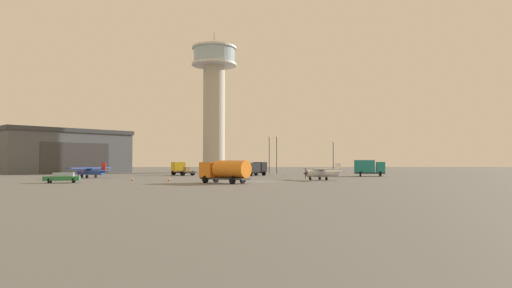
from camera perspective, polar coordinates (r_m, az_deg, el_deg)
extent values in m
plane|color=#60605E|center=(64.48, 0.87, -4.74)|extent=(400.00, 400.00, 0.00)
cylinder|color=#B2AD9E|center=(122.11, -5.54, 3.19)|extent=(5.84, 5.84, 28.84)
cylinder|color=silver|center=(124.39, -5.51, 9.95)|extent=(12.06, 12.06, 0.60)
cylinder|color=#99B7C6|center=(124.89, -5.51, 10.97)|extent=(11.10, 11.10, 3.95)
cylinder|color=silver|center=(125.42, -5.50, 11.96)|extent=(12.06, 12.06, 0.50)
cylinder|color=#38383D|center=(126.00, -5.50, 12.95)|extent=(0.16, 0.16, 4.00)
cube|color=#4C5159|center=(125.75, -23.81, -1.11)|extent=(35.39, 35.49, 9.90)
cube|color=#35393E|center=(125.97, -23.76, 1.37)|extent=(36.24, 36.34, 1.00)
cube|color=#38383A|center=(116.51, -21.99, -1.67)|extent=(11.79, 11.96, 7.42)
cylinder|color=#B7BABF|center=(69.46, 8.12, -3.67)|extent=(5.38, 3.17, 1.07)
cone|color=#38383D|center=(67.95, 6.04, -3.71)|extent=(1.02, 1.00, 0.75)
cube|color=#38383D|center=(67.95, 6.04, -3.71)|extent=(0.08, 0.10, 1.65)
cube|color=#B7BABF|center=(69.31, 7.93, -3.16)|extent=(4.70, 8.45, 0.17)
cylinder|color=white|center=(70.49, 7.34, -3.44)|extent=(0.41, 0.81, 1.18)
cylinder|color=white|center=(68.15, 8.56, -3.47)|extent=(0.41, 0.81, 1.18)
cube|color=#99B7C6|center=(68.90, 7.39, -3.44)|extent=(1.22, 1.17, 0.61)
cone|color=#B7BABF|center=(71.05, 10.11, -3.56)|extent=(1.44, 1.23, 0.81)
cube|color=white|center=(71.04, 10.10, -3.00)|extent=(0.91, 0.48, 1.47)
cube|color=#B7BABF|center=(71.05, 10.11, -3.45)|extent=(1.77, 2.69, 0.09)
cylinder|color=black|center=(68.40, 6.65, -4.37)|extent=(0.34, 0.53, 0.52)
cylinder|color=black|center=(70.38, 7.83, -4.30)|extent=(0.34, 0.53, 0.52)
cylinder|color=black|center=(68.77, 8.67, -4.35)|extent=(0.34, 0.53, 0.52)
cylinder|color=#2847A8|center=(83.68, -20.35, -3.29)|extent=(5.50, 3.52, 1.11)
cone|color=#38383D|center=(85.91, -21.72, -3.24)|extent=(1.07, 1.06, 0.78)
cube|color=#38383D|center=(85.91, -21.72, -3.24)|extent=(0.09, 0.10, 1.70)
cube|color=#2847A8|center=(83.87, -20.47, -2.85)|extent=(5.25, 8.61, 0.18)
cylinder|color=red|center=(84.86, -19.76, -3.10)|extent=(0.46, 0.82, 1.22)
cylinder|color=red|center=(82.90, -21.20, -3.10)|extent=(0.46, 0.82, 1.22)
cube|color=#99B7C6|center=(84.46, -20.84, -3.07)|extent=(1.28, 1.24, 0.63)
cone|color=#2847A8|center=(81.50, -18.90, -3.28)|extent=(1.50, 1.31, 0.83)
cube|color=red|center=(81.49, -18.89, -2.77)|extent=(0.93, 0.54, 1.52)
cube|color=#2847A8|center=(81.50, -18.90, -3.18)|extent=(1.93, 2.77, 0.09)
cylinder|color=black|center=(85.28, -21.34, -3.81)|extent=(0.37, 0.55, 0.54)
cylinder|color=black|center=(84.25, -19.78, -3.85)|extent=(0.37, 0.55, 0.54)
cylinder|color=black|center=(82.90, -20.77, -3.87)|extent=(0.37, 0.55, 0.54)
cube|color=#38383D|center=(90.57, 13.92, -3.58)|extent=(6.04, 3.04, 0.24)
cube|color=teal|center=(90.68, 15.23, -2.84)|extent=(2.06, 2.71, 2.06)
cube|color=#99B7C6|center=(90.74, 15.70, -2.58)|extent=(0.48, 2.05, 1.03)
cube|color=teal|center=(90.51, 13.31, -2.75)|extent=(4.26, 3.15, 2.41)
cylinder|color=black|center=(91.80, 15.15, -3.63)|extent=(0.46, 1.03, 1.00)
cylinder|color=black|center=(89.61, 15.25, -3.66)|extent=(0.46, 1.03, 1.00)
cylinder|color=black|center=(91.61, 12.81, -3.65)|extent=(0.46, 1.03, 1.00)
cylinder|color=black|center=(89.41, 12.85, -3.69)|extent=(0.46, 1.03, 1.00)
cube|color=#38383D|center=(91.08, -0.62, -3.64)|extent=(5.51, 5.95, 0.24)
cube|color=black|center=(92.76, 0.30, -2.92)|extent=(2.93, 2.86, 2.02)
cube|color=#99B7C6|center=(93.38, 0.62, -2.67)|extent=(1.57, 1.37, 1.01)
cube|color=black|center=(90.29, -1.05, -2.98)|extent=(4.53, 4.71, 1.89)
cylinder|color=black|center=(93.43, -0.22, -3.69)|extent=(0.94, 0.86, 1.00)
cylinder|color=black|center=(92.05, 0.78, -3.71)|extent=(0.94, 0.86, 1.00)
cylinder|color=black|center=(90.40, -1.91, -3.73)|extent=(0.94, 0.86, 1.00)
cylinder|color=black|center=(88.98, -0.90, -3.75)|extent=(0.94, 0.86, 1.00)
cube|color=#38383D|center=(94.53, -9.38, -3.57)|extent=(5.55, 7.01, 0.24)
cube|color=gold|center=(96.85, -9.99, -2.86)|extent=(3.14, 3.01, 2.03)
cube|color=#99B7C6|center=(97.71, -10.21, -2.61)|extent=(1.78, 1.21, 1.02)
cube|color=brown|center=(93.48, -9.09, -3.46)|extent=(4.70, 5.37, 0.16)
cube|color=#997547|center=(93.04, -8.96, -3.14)|extent=(1.41, 1.41, 0.90)
cylinder|color=black|center=(96.37, -10.58, -3.60)|extent=(0.99, 0.78, 1.00)
cylinder|color=black|center=(97.25, -9.38, -3.60)|extent=(0.99, 0.78, 1.00)
cylinder|color=black|center=(92.14, -9.46, -3.67)|extent=(0.99, 0.78, 1.00)
cylinder|color=black|center=(93.06, -8.22, -3.67)|extent=(0.99, 0.78, 1.00)
cube|color=#38383D|center=(58.48, -4.15, -4.37)|extent=(6.73, 5.59, 0.24)
cube|color=orange|center=(60.08, -5.98, -3.25)|extent=(2.95, 3.04, 1.99)
cube|color=#99B7C6|center=(60.68, -6.63, -2.86)|extent=(1.23, 1.66, 1.00)
cylinder|color=orange|center=(57.74, -3.29, -3.18)|extent=(5.12, 4.56, 2.23)
cylinder|color=black|center=(59.28, -6.62, -4.45)|extent=(0.81, 0.97, 1.00)
cylinder|color=black|center=(60.86, -5.28, -4.40)|extent=(0.81, 0.97, 1.00)
cylinder|color=black|center=(56.35, -3.21, -4.57)|extent=(0.81, 0.97, 1.00)
cylinder|color=black|center=(58.01, -1.90, -4.51)|extent=(0.81, 0.97, 1.00)
cube|color=#287A42|center=(64.79, -23.51, -4.01)|extent=(4.76, 2.90, 0.55)
cube|color=#99B7C6|center=(64.74, -23.31, -3.55)|extent=(2.82, 2.23, 0.50)
cylinder|color=black|center=(64.20, -24.93, -4.25)|extent=(0.33, 0.66, 0.64)
cylinder|color=black|center=(65.86, -24.67, -4.20)|extent=(0.33, 0.66, 0.64)
cylinder|color=black|center=(63.75, -22.33, -4.30)|extent=(0.33, 0.66, 0.64)
cylinder|color=black|center=(65.43, -22.13, -4.25)|extent=(0.33, 0.66, 0.64)
cylinder|color=#38383D|center=(110.80, 1.47, -1.46)|extent=(0.18, 0.18, 8.80)
sphere|color=#F9E5B2|center=(110.96, 1.47, 0.93)|extent=(0.44, 0.44, 0.44)
cylinder|color=#38383D|center=(107.46, 2.42, -1.47)|extent=(0.18, 0.18, 8.64)
sphere|color=#F9E5B2|center=(107.63, 2.41, 0.95)|extent=(0.44, 0.44, 0.44)
cylinder|color=#38383D|center=(110.57, 9.52, -1.76)|extent=(0.18, 0.18, 7.51)
sphere|color=#F9E5B2|center=(110.68, 9.50, 0.30)|extent=(0.44, 0.44, 0.44)
cube|color=black|center=(70.12, -15.52, -4.44)|extent=(0.36, 0.36, 0.04)
cone|color=orange|center=(70.11, -15.52, -4.21)|extent=(0.30, 0.30, 0.53)
cylinder|color=white|center=(70.11, -15.52, -4.19)|extent=(0.21, 0.21, 0.08)
cube|color=black|center=(68.46, -11.13, -4.54)|extent=(0.36, 0.36, 0.04)
cone|color=orange|center=(68.45, -11.12, -4.28)|extent=(0.30, 0.30, 0.57)
cylinder|color=white|center=(68.45, -11.12, -4.26)|extent=(0.21, 0.21, 0.08)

